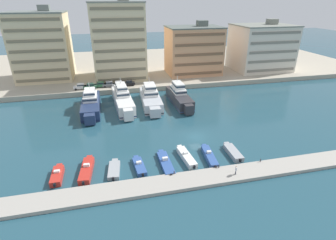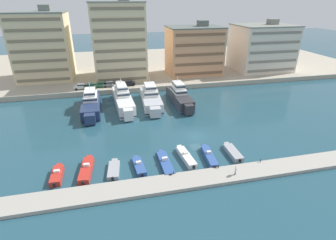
# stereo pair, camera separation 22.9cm
# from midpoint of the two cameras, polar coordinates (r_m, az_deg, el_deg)

# --- Properties ---
(ground_plane) EXTENTS (400.00, 400.00, 0.00)m
(ground_plane) POSITION_cam_midpoint_polar(r_m,az_deg,el_deg) (58.95, 6.25, -3.71)
(ground_plane) COLOR #234C5B
(quay_promenade) EXTENTS (180.00, 70.00, 1.61)m
(quay_promenade) POSITION_cam_midpoint_polar(r_m,az_deg,el_deg) (121.34, -4.25, 11.88)
(quay_promenade) COLOR #ADA38E
(quay_promenade) RESTS_ON ground
(pier_dock) EXTENTS (120.00, 4.40, 0.64)m
(pier_dock) POSITION_cam_midpoint_polar(r_m,az_deg,el_deg) (47.28, 12.09, -11.73)
(pier_dock) COLOR #A8A399
(pier_dock) RESTS_ON ground
(yacht_navy_far_left) EXTENTS (4.77, 19.77, 7.30)m
(yacht_navy_far_left) POSITION_cam_midpoint_polar(r_m,az_deg,el_deg) (74.80, -16.32, 3.45)
(yacht_navy_far_left) COLOR navy
(yacht_navy_far_left) RESTS_ON ground
(yacht_white_left) EXTENTS (5.53, 21.41, 7.92)m
(yacht_white_left) POSITION_cam_midpoint_polar(r_m,az_deg,el_deg) (75.37, -9.69, 4.50)
(yacht_white_left) COLOR white
(yacht_white_left) RESTS_ON ground
(yacht_silver_mid_left) EXTENTS (5.75, 19.70, 7.55)m
(yacht_silver_mid_left) POSITION_cam_midpoint_polar(r_m,az_deg,el_deg) (75.91, -3.67, 4.81)
(yacht_silver_mid_left) COLOR silver
(yacht_silver_mid_left) RESTS_ON ground
(yacht_charcoal_center_left) EXTENTS (4.59, 18.72, 7.76)m
(yacht_charcoal_center_left) POSITION_cam_midpoint_polar(r_m,az_deg,el_deg) (76.75, 2.60, 5.13)
(yacht_charcoal_center_left) COLOR #333338
(yacht_charcoal_center_left) RESTS_ON ground
(motorboat_red_far_left) EXTENTS (1.76, 6.03, 1.42)m
(motorboat_red_far_left) POSITION_cam_midpoint_polar(r_m,az_deg,el_deg) (49.77, -22.87, -10.98)
(motorboat_red_far_left) COLOR red
(motorboat_red_far_left) RESTS_ON ground
(motorboat_red_left) EXTENTS (2.52, 8.20, 1.55)m
(motorboat_red_left) POSITION_cam_midpoint_polar(r_m,az_deg,el_deg) (49.41, -17.19, -10.26)
(motorboat_red_left) COLOR red
(motorboat_red_left) RESTS_ON ground
(motorboat_grey_mid_left) EXTENTS (2.46, 6.22, 0.81)m
(motorboat_grey_mid_left) POSITION_cam_midpoint_polar(r_m,az_deg,el_deg) (48.59, -11.58, -10.49)
(motorboat_grey_mid_left) COLOR #9EA3A8
(motorboat_grey_mid_left) RESTS_ON ground
(motorboat_blue_center_left) EXTENTS (2.12, 6.40, 1.21)m
(motorboat_blue_center_left) POSITION_cam_midpoint_polar(r_m,az_deg,el_deg) (48.73, -6.22, -9.88)
(motorboat_blue_center_left) COLOR #33569E
(motorboat_blue_center_left) RESTS_ON ground
(motorboat_blue_center) EXTENTS (1.97, 8.62, 1.33)m
(motorboat_blue_center) POSITION_cam_midpoint_polar(r_m,az_deg,el_deg) (49.29, -0.48, -9.29)
(motorboat_blue_center) COLOR #33569E
(motorboat_blue_center) RESTS_ON ground
(motorboat_white_center_right) EXTENTS (2.27, 7.89, 1.41)m
(motorboat_white_center_right) POSITION_cam_midpoint_polar(r_m,az_deg,el_deg) (50.83, 4.07, -8.00)
(motorboat_white_center_right) COLOR white
(motorboat_white_center_right) RESTS_ON ground
(motorboat_blue_mid_right) EXTENTS (2.17, 8.10, 1.42)m
(motorboat_blue_mid_right) POSITION_cam_midpoint_polar(r_m,az_deg,el_deg) (51.56, 9.06, -7.79)
(motorboat_blue_mid_right) COLOR #33569E
(motorboat_blue_mid_right) RESTS_ON ground
(motorboat_grey_right) EXTENTS (1.99, 6.85, 0.98)m
(motorboat_grey_right) POSITION_cam_midpoint_polar(r_m,az_deg,el_deg) (53.75, 14.02, -6.83)
(motorboat_grey_right) COLOR #9EA3A8
(motorboat_grey_right) RESTS_ON ground
(car_white_far_left) EXTENTS (4.12, 1.95, 1.80)m
(car_white_far_left) POSITION_cam_midpoint_polar(r_m,az_deg,el_deg) (89.02, -18.40, 7.00)
(car_white_far_left) COLOR white
(car_white_far_left) RESTS_ON quay_promenade
(car_green_left) EXTENTS (4.15, 2.02, 1.80)m
(car_green_left) POSITION_cam_midpoint_polar(r_m,az_deg,el_deg) (88.52, -16.45, 7.16)
(car_green_left) COLOR #2D6642
(car_green_left) RESTS_ON quay_promenade
(car_green_mid_left) EXTENTS (4.16, 2.03, 1.80)m
(car_green_mid_left) POSITION_cam_midpoint_polar(r_m,az_deg,el_deg) (89.26, -14.36, 7.54)
(car_green_mid_left) COLOR #2D6642
(car_green_mid_left) RESTS_ON quay_promenade
(car_grey_center_left) EXTENTS (4.11, 1.93, 1.80)m
(car_grey_center_left) POSITION_cam_midpoint_polar(r_m,az_deg,el_deg) (89.06, -12.56, 7.69)
(car_grey_center_left) COLOR slate
(car_grey_center_left) RESTS_ON quay_promenade
(car_silver_center) EXTENTS (4.13, 1.97, 1.80)m
(car_silver_center) POSITION_cam_midpoint_polar(r_m,az_deg,el_deg) (88.66, -10.55, 7.79)
(car_silver_center) COLOR #B7BCC1
(car_silver_center) RESTS_ON quay_promenade
(car_black_center_right) EXTENTS (4.18, 2.09, 1.80)m
(car_black_center_right) POSITION_cam_midpoint_polar(r_m,az_deg,el_deg) (89.16, -8.40, 8.04)
(car_black_center_right) COLOR black
(car_black_center_right) RESTS_ON quay_promenade
(apartment_block_far_left) EXTENTS (18.54, 17.02, 24.67)m
(apartment_block_far_left) POSITION_cam_midpoint_polar(r_m,az_deg,el_deg) (104.58, -25.49, 14.32)
(apartment_block_far_left) COLOR beige
(apartment_block_far_left) RESTS_ON quay_promenade
(apartment_block_left) EXTENTS (17.90, 18.19, 27.72)m
(apartment_block_left) POSITION_cam_midpoint_polar(r_m,az_deg,el_deg) (97.85, -10.59, 16.56)
(apartment_block_left) COLOR beige
(apartment_block_left) RESTS_ON quay_promenade
(apartment_block_mid_left) EXTENTS (19.97, 14.27, 19.30)m
(apartment_block_mid_left) POSITION_cam_midpoint_polar(r_m,az_deg,el_deg) (102.66, 5.74, 14.84)
(apartment_block_mid_left) COLOR tan
(apartment_block_mid_left) RESTS_ON quay_promenade
(apartment_block_center_left) EXTENTS (21.95, 17.96, 19.36)m
(apartment_block_center_left) POSITION_cam_midpoint_polar(r_m,az_deg,el_deg) (114.82, 19.77, 14.64)
(apartment_block_center_left) COLOR silver
(apartment_block_center_left) RESTS_ON quay_promenade
(pedestrian_near_edge) EXTENTS (0.40, 0.62, 1.73)m
(pedestrian_near_edge) POSITION_cam_midpoint_polar(r_m,az_deg,el_deg) (46.85, 14.64, -10.39)
(pedestrian_near_edge) COLOR #282D3D
(pedestrian_near_edge) RESTS_ON pier_dock
(bollard_west) EXTENTS (0.20, 0.20, 0.61)m
(bollard_west) POSITION_cam_midpoint_polar(r_m,az_deg,el_deg) (45.93, 1.40, -11.31)
(bollard_west) COLOR #2D2D33
(bollard_west) RESTS_ON pier_dock
(bollard_west_mid) EXTENTS (0.20, 0.20, 0.61)m
(bollard_west_mid) POSITION_cam_midpoint_polar(r_m,az_deg,el_deg) (48.29, 11.09, -9.82)
(bollard_west_mid) COLOR #2D2D33
(bollard_west_mid) RESTS_ON pier_dock
(bollard_east_mid) EXTENTS (0.20, 0.20, 0.61)m
(bollard_east_mid) POSITION_cam_midpoint_polar(r_m,az_deg,el_deg) (51.87, 19.59, -8.27)
(bollard_east_mid) COLOR #2D2D33
(bollard_east_mid) RESTS_ON pier_dock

